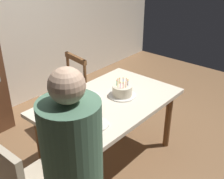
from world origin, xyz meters
TOP-DOWN VIEW (x-y plane):
  - ground at (0.00, 0.00)m, footprint 6.40×6.40m
  - back_wall at (0.00, 1.85)m, footprint 6.40×0.10m
  - dining_table at (0.00, 0.00)m, footprint 1.42×0.90m
  - birthday_cake at (0.16, -0.04)m, footprint 0.28×0.28m
  - plate_near_celebrant at (-0.39, -0.20)m, footprint 0.22×0.22m
  - plate_far_side at (-0.07, 0.20)m, footprint 0.22×0.22m
  - fork_near_celebrant at (-0.55, -0.18)m, footprint 0.18×0.04m
  - fork_far_side at (-0.23, 0.21)m, footprint 0.18×0.05m
  - chair_spindle_back at (0.09, 0.77)m, footprint 0.50×0.50m

SIDE VIEW (x-z plane):
  - ground at x=0.00m, z-range 0.00..0.00m
  - chair_spindle_back at x=0.09m, z-range -0.02..0.93m
  - dining_table at x=0.00m, z-range 0.27..1.00m
  - fork_near_celebrant at x=-0.55m, z-range 0.73..0.74m
  - fork_far_side at x=-0.23m, z-range 0.73..0.74m
  - plate_near_celebrant at x=-0.39m, z-range 0.73..0.75m
  - plate_far_side at x=-0.07m, z-range 0.73..0.75m
  - birthday_cake at x=0.16m, z-range 0.70..0.88m
  - back_wall at x=0.00m, z-range 0.00..2.60m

